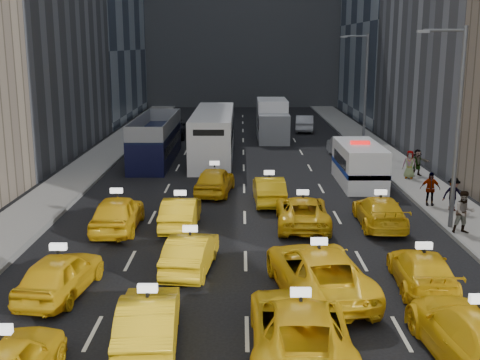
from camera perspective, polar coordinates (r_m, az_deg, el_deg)
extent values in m
cube|color=gray|center=(41.25, -14.39, 0.96)|extent=(3.00, 90.00, 0.15)
cube|color=gray|center=(41.33, 15.07, 0.95)|extent=(3.00, 90.00, 0.15)
cube|color=slate|center=(40.90, -12.43, 0.99)|extent=(0.15, 90.00, 0.18)
cube|color=slate|center=(40.98, 13.12, 0.98)|extent=(0.15, 90.00, 0.18)
cylinder|color=#595B60|center=(28.01, 19.94, 4.35)|extent=(0.20, 0.20, 9.00)
cylinder|color=#595B60|center=(27.47, 18.82, 13.30)|extent=(1.80, 0.12, 0.12)
cube|color=slate|center=(27.20, 16.97, 13.32)|extent=(0.50, 0.22, 0.12)
cylinder|color=#595B60|center=(47.20, 11.80, 7.97)|extent=(0.20, 0.20, 9.00)
cylinder|color=#595B60|center=(46.88, 10.94, 13.25)|extent=(1.80, 0.12, 0.12)
cube|color=slate|center=(46.73, 9.83, 13.23)|extent=(0.50, 0.22, 0.12)
imported|color=yellow|center=(17.32, -8.65, -13.03)|extent=(1.86, 4.58, 1.48)
imported|color=yellow|center=(16.68, 5.70, -13.76)|extent=(2.80, 5.83, 1.60)
imported|color=yellow|center=(17.25, 21.54, -13.62)|extent=(2.67, 5.83, 1.65)
imported|color=yellow|center=(21.16, -16.69, -8.54)|extent=(2.31, 4.54, 1.48)
imported|color=yellow|center=(22.47, -4.71, -6.86)|extent=(1.96, 4.41, 1.40)
imported|color=yellow|center=(20.45, 7.43, -8.57)|extent=(3.52, 6.28, 1.66)
imported|color=yellow|center=(21.77, 16.90, -8.16)|extent=(2.17, 4.67, 1.32)
imported|color=yellow|center=(27.62, -11.55, -3.08)|extent=(1.96, 4.79, 1.63)
imported|color=yellow|center=(27.60, -5.65, -3.10)|extent=(1.61, 4.37, 1.43)
imported|color=yellow|center=(27.85, 5.93, -3.00)|extent=(2.50, 5.10, 1.40)
imported|color=yellow|center=(28.42, 13.11, -2.94)|extent=(2.08, 4.87, 1.40)
imported|color=yellow|center=(33.63, -2.41, -0.05)|extent=(2.39, 4.75, 1.55)
imported|color=yellow|center=(31.72, 2.77, -0.95)|extent=(1.69, 4.41, 1.44)
cube|color=white|center=(36.56, 11.23, 1.47)|extent=(2.43, 6.15, 2.45)
cylinder|color=black|center=(34.46, 10.19, -0.42)|extent=(0.28, 0.98, 0.98)
cylinder|color=black|center=(34.87, 13.49, -0.42)|extent=(0.28, 0.98, 0.98)
cylinder|color=black|center=(38.61, 9.10, 1.04)|extent=(0.28, 0.98, 0.98)
cylinder|color=black|center=(38.98, 12.06, 1.03)|extent=(0.28, 0.98, 0.98)
cube|color=navy|center=(36.60, 11.22, 1.22)|extent=(2.47, 6.15, 0.28)
cube|color=red|center=(36.33, 11.32, 3.50)|extent=(1.12, 0.41, 0.18)
cube|color=black|center=(43.36, -7.98, 3.83)|extent=(3.42, 11.07, 3.17)
cylinder|color=black|center=(39.29, -10.42, 1.29)|extent=(0.28, 1.10, 1.10)
cylinder|color=black|center=(38.95, -7.27, 1.30)|extent=(0.28, 1.10, 1.10)
cylinder|color=black|center=(48.12, -8.48, 3.45)|extent=(0.28, 1.10, 1.10)
cylinder|color=black|center=(47.84, -5.90, 3.47)|extent=(0.28, 1.10, 1.10)
cube|color=silver|center=(44.30, -2.53, 4.32)|extent=(3.61, 13.51, 3.45)
cylinder|color=black|center=(38.90, -4.72, 1.34)|extent=(0.28, 1.10, 1.10)
cylinder|color=black|center=(38.77, -1.06, 1.34)|extent=(0.28, 1.10, 1.10)
cylinder|color=black|center=(50.25, -3.64, 3.96)|extent=(0.28, 1.10, 1.10)
cylinder|color=black|center=(50.15, -0.80, 3.96)|extent=(0.28, 1.10, 1.10)
cube|color=white|center=(53.12, 3.09, 5.72)|extent=(3.21, 7.72, 3.44)
cylinder|color=black|center=(50.40, 1.94, 4.00)|extent=(0.28, 1.10, 1.10)
cylinder|color=black|center=(50.52, 4.53, 3.99)|extent=(0.28, 1.10, 1.10)
cylinder|color=black|center=(56.06, 1.76, 4.90)|extent=(0.28, 1.10, 1.10)
cylinder|color=black|center=(56.17, 4.09, 4.88)|extent=(0.28, 1.10, 1.10)
imported|color=#A4A7AC|center=(45.12, 9.80, 3.11)|extent=(1.92, 4.96, 1.61)
imported|color=black|center=(54.77, -6.25, 4.93)|extent=(3.48, 6.26, 1.65)
imported|color=gray|center=(61.58, 2.60, 5.84)|extent=(2.43, 5.66, 1.62)
imported|color=black|center=(57.63, -2.41, 5.36)|extent=(2.00, 4.74, 1.60)
imported|color=#9C9DA3|center=(58.47, 6.15, 5.38)|extent=(2.18, 4.90, 1.56)
imported|color=gray|center=(27.90, 20.48, -2.88)|extent=(0.95, 0.55, 1.89)
imported|color=gray|center=(31.51, 19.57, -1.28)|extent=(1.10, 0.51, 1.67)
imported|color=gray|center=(32.20, 17.58, -0.79)|extent=(1.05, 0.57, 1.72)
imported|color=gray|center=(38.32, 15.78, 1.43)|extent=(0.96, 0.76, 1.72)
imported|color=gray|center=(39.23, 16.46, 1.60)|extent=(1.61, 0.84, 1.67)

